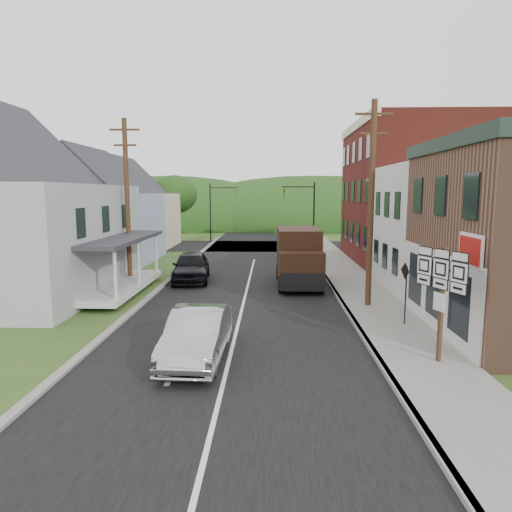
# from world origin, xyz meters

# --- Properties ---
(ground) EXTENTS (120.00, 120.00, 0.00)m
(ground) POSITION_xyz_m (0.00, 0.00, 0.00)
(ground) COLOR #2D4719
(ground) RESTS_ON ground
(road) EXTENTS (9.00, 90.00, 0.02)m
(road) POSITION_xyz_m (0.00, 10.00, 0.00)
(road) COLOR black
(road) RESTS_ON ground
(cross_road) EXTENTS (60.00, 9.00, 0.02)m
(cross_road) POSITION_xyz_m (0.00, 27.00, 0.00)
(cross_road) COLOR black
(cross_road) RESTS_ON ground
(sidewalk_right) EXTENTS (2.80, 55.00, 0.15)m
(sidewalk_right) POSITION_xyz_m (5.90, 8.00, 0.07)
(sidewalk_right) COLOR slate
(sidewalk_right) RESTS_ON ground
(curb_right) EXTENTS (0.20, 55.00, 0.15)m
(curb_right) POSITION_xyz_m (4.55, 8.00, 0.07)
(curb_right) COLOR slate
(curb_right) RESTS_ON ground
(curb_left) EXTENTS (0.30, 55.00, 0.12)m
(curb_left) POSITION_xyz_m (-4.65, 8.00, 0.06)
(curb_left) COLOR slate
(curb_left) RESTS_ON ground
(storefront_white) EXTENTS (8.00, 7.00, 6.50)m
(storefront_white) POSITION_xyz_m (11.30, 7.50, 3.25)
(storefront_white) COLOR silver
(storefront_white) RESTS_ON ground
(storefront_red) EXTENTS (8.00, 12.00, 10.00)m
(storefront_red) POSITION_xyz_m (11.30, 17.00, 5.00)
(storefront_red) COLOR maroon
(storefront_red) RESTS_ON ground
(house_gray) EXTENTS (10.20, 12.24, 8.35)m
(house_gray) POSITION_xyz_m (-12.00, 6.00, 4.23)
(house_gray) COLOR #9B9EA0
(house_gray) RESTS_ON ground
(house_blue) EXTENTS (7.14, 8.16, 7.28)m
(house_blue) POSITION_xyz_m (-11.00, 17.00, 3.69)
(house_blue) COLOR #91A5C6
(house_blue) RESTS_ON ground
(house_cream) EXTENTS (7.14, 8.16, 7.28)m
(house_cream) POSITION_xyz_m (-11.50, 26.00, 3.69)
(house_cream) COLOR beige
(house_cream) RESTS_ON ground
(utility_pole_right) EXTENTS (1.60, 0.26, 9.00)m
(utility_pole_right) POSITION_xyz_m (5.60, 3.50, 4.66)
(utility_pole_right) COLOR #472D19
(utility_pole_right) RESTS_ON ground
(utility_pole_left) EXTENTS (1.60, 0.26, 9.00)m
(utility_pole_left) POSITION_xyz_m (-6.50, 8.00, 4.66)
(utility_pole_left) COLOR #472D19
(utility_pole_left) RESTS_ON ground
(traffic_signal_right) EXTENTS (2.87, 0.20, 6.00)m
(traffic_signal_right) POSITION_xyz_m (4.30, 23.50, 3.76)
(traffic_signal_right) COLOR black
(traffic_signal_right) RESTS_ON ground
(traffic_signal_left) EXTENTS (2.87, 0.20, 6.00)m
(traffic_signal_left) POSITION_xyz_m (-4.30, 30.50, 3.76)
(traffic_signal_left) COLOR black
(traffic_signal_left) RESTS_ON ground
(tree_left_c) EXTENTS (5.80, 5.80, 8.41)m
(tree_left_c) POSITION_xyz_m (-19.00, 20.00, 5.94)
(tree_left_c) COLOR #382616
(tree_left_c) RESTS_ON ground
(tree_left_d) EXTENTS (4.80, 4.80, 6.94)m
(tree_left_d) POSITION_xyz_m (-9.00, 32.00, 4.88)
(tree_left_d) COLOR #382616
(tree_left_d) RESTS_ON ground
(forested_ridge) EXTENTS (90.00, 30.00, 16.00)m
(forested_ridge) POSITION_xyz_m (0.00, 55.00, 0.00)
(forested_ridge) COLOR #0F340F
(forested_ridge) RESTS_ON ground
(silver_sedan) EXTENTS (1.73, 4.69, 1.53)m
(silver_sedan) POSITION_xyz_m (-0.98, -3.06, 0.77)
(silver_sedan) COLOR #A0A0A4
(silver_sedan) RESTS_ON ground
(dark_sedan) EXTENTS (2.49, 5.16, 1.70)m
(dark_sedan) POSITION_xyz_m (-3.34, 9.39, 0.85)
(dark_sedan) COLOR black
(dark_sedan) RESTS_ON ground
(delivery_van) EXTENTS (2.40, 5.64, 3.14)m
(delivery_van) POSITION_xyz_m (2.79, 8.39, 1.59)
(delivery_van) COLOR black
(delivery_van) RESTS_ON ground
(route_sign_cluster) EXTENTS (0.81, 1.83, 3.41)m
(route_sign_cluster) POSITION_xyz_m (6.21, -3.37, 2.36)
(route_sign_cluster) COLOR #472D19
(route_sign_cluster) RESTS_ON sidewalk_right
(warning_sign) EXTENTS (0.16, 0.65, 2.38)m
(warning_sign) POSITION_xyz_m (6.35, 0.52, 1.67)
(warning_sign) COLOR black
(warning_sign) RESTS_ON sidewalk_right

